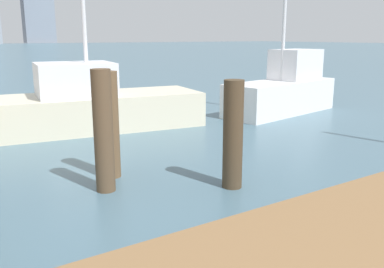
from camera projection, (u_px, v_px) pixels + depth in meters
name	position (u px, v px, depth m)	size (l,w,h in m)	color
ground_plane	(23.00, 107.00, 16.14)	(300.00, 300.00, 0.00)	#476675
floating_dock	(377.00, 215.00, 6.18)	(11.27, 2.00, 0.18)	olive
dock_piling_0	(103.00, 132.00, 7.16)	(0.34, 0.34, 2.13)	brown
dock_piling_1	(233.00, 135.00, 7.36)	(0.36, 0.36, 1.94)	#473826
dock_piling_4	(110.00, 125.00, 7.91)	(0.35, 0.35, 2.04)	brown
moored_boat_0	(284.00, 89.00, 14.78)	(4.85, 2.32, 6.17)	white
moored_boat_3	(86.00, 105.00, 12.14)	(6.78, 3.10, 8.99)	beige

